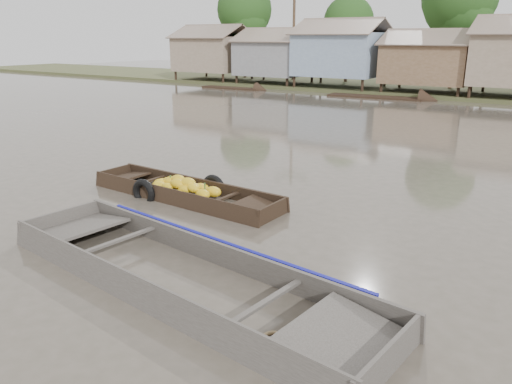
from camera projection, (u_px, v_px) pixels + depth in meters
The scene contains 3 objects.
ground at pixel (205, 242), 10.21m from camera, with size 120.00×120.00×0.00m, color #4D473B.
banana_boat at pixel (182, 191), 13.02m from camera, with size 5.70×1.55×0.80m.
viewer_boat at pixel (183, 281), 8.47m from camera, with size 7.88×2.81×0.62m.
Camera 1 is at (6.11, -7.27, 4.04)m, focal length 35.00 mm.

